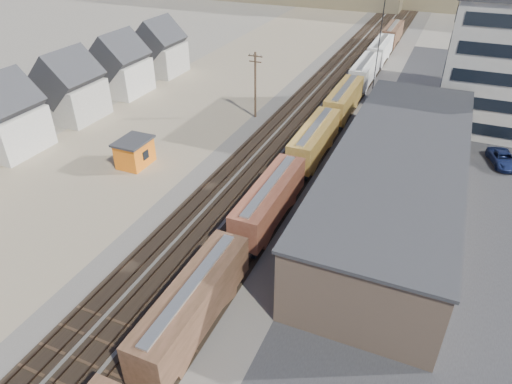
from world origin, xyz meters
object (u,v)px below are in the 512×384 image
at_px(parked_car_blue, 503,159).
at_px(utility_pole_north, 255,84).
at_px(maintenance_shed, 135,152).
at_px(parked_car_red, 416,338).
at_px(freight_train, 330,118).

bearing_deg(parked_car_blue, utility_pole_north, 160.50).
bearing_deg(parked_car_blue, maintenance_shed, -173.40).
xyz_separation_m(utility_pole_north, parked_car_red, (27.99, -34.94, -4.61)).
height_order(utility_pole_north, maintenance_shed, utility_pole_north).
xyz_separation_m(parked_car_red, parked_car_blue, (6.67, 33.17, 0.12)).
relative_size(utility_pole_north, maintenance_shed, 2.13).
relative_size(freight_train, parked_car_blue, 20.69).
xyz_separation_m(freight_train, parked_car_red, (15.70, -32.84, -2.11)).
distance_m(freight_train, maintenance_shed, 26.89).
relative_size(freight_train, parked_car_red, 29.72).
height_order(maintenance_shed, parked_car_red, maintenance_shed).
bearing_deg(freight_train, maintenance_shed, -138.39).
relative_size(parked_car_red, parked_car_blue, 0.70).
distance_m(maintenance_shed, parked_car_blue, 46.19).
relative_size(maintenance_shed, parked_car_red, 1.17).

